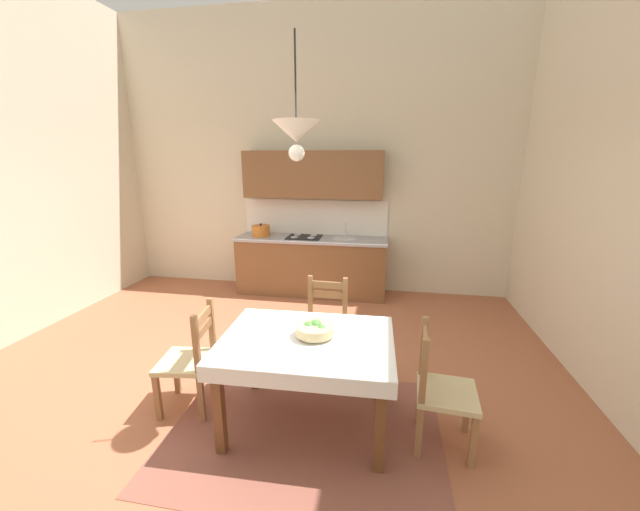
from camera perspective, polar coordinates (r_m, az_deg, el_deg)
The scene contains 10 objects.
ground_plane at distance 3.68m, azimuth -10.78°, elevation -20.78°, with size 6.70×6.51×0.10m, color #A86042.
wall_back at distance 5.90m, azimuth -1.18°, elevation 15.38°, with size 6.70×0.12×4.27m, color beige.
area_rug at distance 3.20m, azimuth -2.36°, elevation -25.60°, with size 2.10×1.60×0.01m, color brown.
kitchen_cabinetry at distance 5.70m, azimuth -1.32°, elevation 2.46°, with size 2.34×0.63×2.20m.
dining_table at distance 2.92m, azimuth -2.06°, elevation -15.02°, with size 1.34×1.01×0.75m.
dining_chair_tv_side at distance 3.36m, azimuth -19.59°, elevation -15.19°, with size 0.47×0.47×0.93m.
dining_chair_window_side at distance 2.97m, azimuth 18.37°, elevation -19.42°, with size 0.45×0.45×0.93m.
dining_chair_kitchen_side at distance 3.73m, azimuth 0.77°, elevation -11.15°, with size 0.43×0.43×0.93m.
fruit_bowl at distance 2.86m, azimuth -0.79°, elevation -11.44°, with size 0.30×0.30×0.12m.
pendant_lamp at distance 2.57m, azimuth -3.73°, elevation 18.58°, with size 0.32×0.32×0.81m.
Camera 1 is at (1.15, -2.77, 2.08)m, focal length 20.48 mm.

